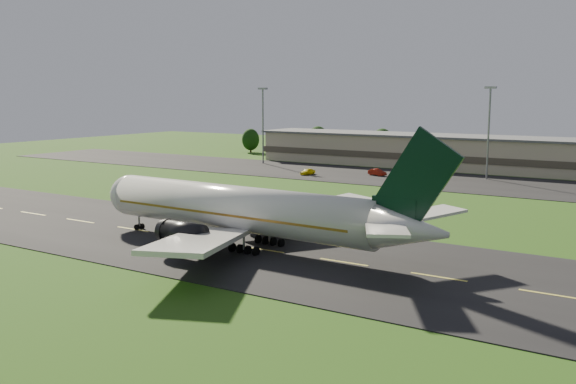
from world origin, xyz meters
The scene contains 9 objects.
ground centered at (0.00, 0.00, 0.00)m, with size 360.00×360.00×0.00m, color #254812.
taxiway centered at (0.00, 0.00, 0.05)m, with size 220.00×30.00×0.10m, color black.
apron centered at (0.00, 72.00, 0.05)m, with size 260.00×30.00×0.10m, color black.
airliner centered at (-2.95, -0.03, 4.66)m, with size 51.28×42.16×15.57m.
terminal centered at (6.40, 96.18, 3.99)m, with size 145.00×16.00×8.40m.
light_mast_west centered at (-55.00, 80.00, 12.74)m, with size 2.40×1.20×20.35m.
light_mast_centre centered at (5.00, 80.00, 12.74)m, with size 2.40×1.20×20.35m.
service_vehicle_a centered at (-32.32, 65.36, 0.82)m, with size 1.70×4.22×1.44m, color yellow.
service_vehicle_b centered at (-17.94, 72.50, 0.85)m, with size 1.60×4.58×1.51m, color maroon.
Camera 1 is at (43.07, -62.38, 18.83)m, focal length 40.00 mm.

